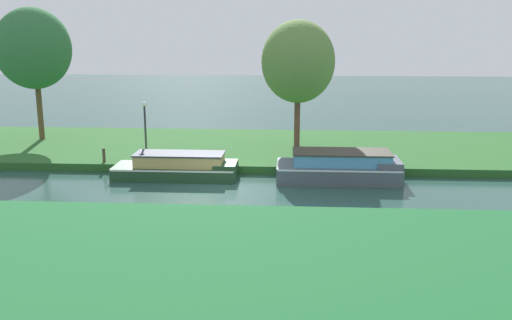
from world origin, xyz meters
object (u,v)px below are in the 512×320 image
slate_barge (341,167)px  mooring_post_far (363,160)px  forest_narrowboat (178,167)px  lamp_post (145,123)px  mooring_post_near (104,155)px  willow_tree_centre (298,62)px  willow_tree_left (33,49)px

slate_barge → mooring_post_far: (1.15, 1.27, 0.07)m
forest_narrowboat → mooring_post_far: 8.64m
lamp_post → mooring_post_near: size_ratio=4.20×
forest_narrowboat → mooring_post_far: size_ratio=9.67×
mooring_post_far → forest_narrowboat: bearing=-171.6°
slate_barge → willow_tree_centre: bearing=111.0°
mooring_post_far → lamp_post: bearing=174.6°
lamp_post → slate_barge: bearing=-13.5°
slate_barge → forest_narrowboat: (-7.39, 0.00, -0.11)m
willow_tree_left → mooring_post_far: 19.36m
slate_barge → mooring_post_far: size_ratio=9.42×
slate_barge → mooring_post_far: bearing=47.8°
lamp_post → mooring_post_far: bearing=-5.4°
slate_barge → mooring_post_near: 11.35m
lamp_post → mooring_post_far: 10.75m
willow_tree_left → willow_tree_centre: bearing=-5.9°
forest_narrowboat → lamp_post: lamp_post is taller
slate_barge → willow_tree_centre: (-1.94, 5.03, 4.40)m
willow_tree_centre → willow_tree_left: bearing=174.1°
slate_barge → forest_narrowboat: size_ratio=0.97×
willow_tree_left → mooring_post_far: (17.95, -5.31, -4.92)m
slate_barge → willow_tree_centre: willow_tree_centre is taller
slate_barge → willow_tree_left: size_ratio=0.73×
forest_narrowboat → willow_tree_left: (-9.41, 6.58, 5.10)m
mooring_post_near → willow_tree_left: bearing=136.1°
lamp_post → mooring_post_near: (-1.83, -1.00, -1.45)m
mooring_post_near → mooring_post_far: size_ratio=1.15×
willow_tree_left → lamp_post: bearing=-30.4°
willow_tree_left → lamp_post: willow_tree_left is taller
willow_tree_centre → lamp_post: willow_tree_centre is taller
willow_tree_left → mooring_post_near: bearing=-43.9°
lamp_post → willow_tree_left: bearing=149.6°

